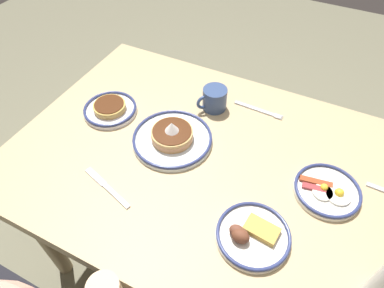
{
  "coord_description": "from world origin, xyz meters",
  "views": [
    {
      "loc": [
        -0.27,
        0.66,
        1.6
      ],
      "look_at": [
        0.07,
        -0.01,
        0.76
      ],
      "focal_mm": 31.36,
      "sensor_mm": 36.0,
      "label": 1
    }
  ],
  "objects_px": {
    "plate_near_main": "(327,191)",
    "coffee_mug": "(214,99)",
    "plate_far_companion": "(110,109)",
    "butter_knife": "(107,187)",
    "plate_far_side": "(172,137)",
    "plate_center_pancakes": "(251,235)",
    "fork_near": "(259,110)"
  },
  "relations": [
    {
      "from": "plate_near_main",
      "to": "coffee_mug",
      "type": "height_order",
      "value": "coffee_mug"
    },
    {
      "from": "plate_near_main",
      "to": "plate_far_companion",
      "type": "bearing_deg",
      "value": -0.64
    },
    {
      "from": "plate_near_main",
      "to": "butter_knife",
      "type": "height_order",
      "value": "plate_near_main"
    },
    {
      "from": "butter_knife",
      "to": "plate_far_side",
      "type": "bearing_deg",
      "value": -108.28
    },
    {
      "from": "plate_center_pancakes",
      "to": "coffee_mug",
      "type": "bearing_deg",
      "value": -55.27
    },
    {
      "from": "plate_near_main",
      "to": "butter_knife",
      "type": "relative_size",
      "value": 0.99
    },
    {
      "from": "plate_center_pancakes",
      "to": "butter_knife",
      "type": "xyz_separation_m",
      "value": [
        0.46,
        0.04,
        -0.01
      ]
    },
    {
      "from": "plate_center_pancakes",
      "to": "plate_far_companion",
      "type": "xyz_separation_m",
      "value": [
        0.65,
        -0.25,
        0.0
      ]
    },
    {
      "from": "plate_near_main",
      "to": "plate_center_pancakes",
      "type": "relative_size",
      "value": 0.97
    },
    {
      "from": "plate_near_main",
      "to": "plate_far_companion",
      "type": "relative_size",
      "value": 1.01
    },
    {
      "from": "plate_center_pancakes",
      "to": "coffee_mug",
      "type": "distance_m",
      "value": 0.55
    },
    {
      "from": "plate_near_main",
      "to": "plate_far_side",
      "type": "distance_m",
      "value": 0.53
    },
    {
      "from": "plate_far_side",
      "to": "butter_knife",
      "type": "relative_size",
      "value": 1.36
    },
    {
      "from": "plate_near_main",
      "to": "plate_center_pancakes",
      "type": "distance_m",
      "value": 0.29
    },
    {
      "from": "coffee_mug",
      "to": "butter_knife",
      "type": "xyz_separation_m",
      "value": [
        0.14,
        0.49,
        -0.04
      ]
    },
    {
      "from": "plate_center_pancakes",
      "to": "plate_far_side",
      "type": "xyz_separation_m",
      "value": [
        0.37,
        -0.22,
        0.0
      ]
    },
    {
      "from": "plate_far_companion",
      "to": "fork_near",
      "type": "height_order",
      "value": "plate_far_companion"
    },
    {
      "from": "plate_center_pancakes",
      "to": "plate_far_companion",
      "type": "relative_size",
      "value": 1.04
    },
    {
      "from": "coffee_mug",
      "to": "butter_knife",
      "type": "distance_m",
      "value": 0.51
    },
    {
      "from": "plate_near_main",
      "to": "fork_near",
      "type": "xyz_separation_m",
      "value": [
        0.31,
        -0.27,
        -0.01
      ]
    },
    {
      "from": "plate_far_companion",
      "to": "fork_near",
      "type": "distance_m",
      "value": 0.56
    },
    {
      "from": "plate_far_side",
      "to": "coffee_mug",
      "type": "height_order",
      "value": "plate_far_side"
    },
    {
      "from": "butter_knife",
      "to": "plate_near_main",
      "type": "bearing_deg",
      "value": -155.26
    },
    {
      "from": "plate_near_main",
      "to": "fork_near",
      "type": "relative_size",
      "value": 1.05
    },
    {
      "from": "plate_far_companion",
      "to": "plate_far_side",
      "type": "bearing_deg",
      "value": 174.31
    },
    {
      "from": "coffee_mug",
      "to": "butter_knife",
      "type": "bearing_deg",
      "value": 73.49
    },
    {
      "from": "plate_far_companion",
      "to": "coffee_mug",
      "type": "bearing_deg",
      "value": -150.02
    },
    {
      "from": "plate_center_pancakes",
      "to": "fork_near",
      "type": "distance_m",
      "value": 0.53
    },
    {
      "from": "plate_center_pancakes",
      "to": "coffee_mug",
      "type": "height_order",
      "value": "coffee_mug"
    },
    {
      "from": "plate_center_pancakes",
      "to": "plate_far_companion",
      "type": "bearing_deg",
      "value": -21.13
    },
    {
      "from": "coffee_mug",
      "to": "fork_near",
      "type": "xyz_separation_m",
      "value": [
        -0.16,
        -0.06,
        -0.04
      ]
    },
    {
      "from": "plate_center_pancakes",
      "to": "butter_knife",
      "type": "bearing_deg",
      "value": 5.05
    }
  ]
}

